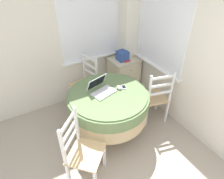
{
  "coord_description": "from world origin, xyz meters",
  "views": [
    {
      "loc": [
        -0.31,
        -0.4,
        2.43
      ],
      "look_at": [
        0.93,
        1.72,
        0.68
      ],
      "focal_mm": 32.0,
      "sensor_mm": 36.0,
      "label": 1
    }
  ],
  "objects": [
    {
      "name": "dining_chair_near_back_window",
      "position": [
        0.77,
        2.39,
        0.46
      ],
      "size": [
        0.47,
        0.49,
        0.98
      ],
      "color": "tan",
      "rests_on": "ground_plane"
    },
    {
      "name": "laptop",
      "position": [
        0.71,
        1.66,
        0.81
      ],
      "size": [
        0.39,
        0.37,
        0.21
      ],
      "color": "silver",
      "rests_on": "round_dining_table"
    },
    {
      "name": "cell_phone",
      "position": [
        1.05,
        1.58,
        0.77
      ],
      "size": [
        0.1,
        0.12,
        0.01
      ],
      "color": "#B2B7BC",
      "rests_on": "round_dining_table"
    },
    {
      "name": "storage_box",
      "position": [
        1.54,
        2.39,
        0.81
      ],
      "size": [
        0.19,
        0.19,
        0.18
      ],
      "color": "#2D4C93",
      "rests_on": "corner_cabinet"
    },
    {
      "name": "computer_mouse",
      "position": [
        0.97,
        1.59,
        0.79
      ],
      "size": [
        0.06,
        0.09,
        0.05
      ],
      "color": "silver",
      "rests_on": "round_dining_table"
    },
    {
      "name": "dining_chair_near_right_window",
      "position": [
        1.57,
        1.45,
        0.46
      ],
      "size": [
        0.5,
        0.48,
        0.98
      ],
      "color": "tan",
      "rests_on": "ground_plane"
    },
    {
      "name": "corner_cabinet",
      "position": [
        1.6,
        2.42,
        0.36
      ],
      "size": [
        0.54,
        0.49,
        0.72
      ],
      "color": "beige",
      "rests_on": "ground_plane"
    },
    {
      "name": "round_dining_table",
      "position": [
        0.78,
        1.57,
        0.58
      ],
      "size": [
        1.17,
        1.17,
        0.76
      ],
      "color": "#4C3D2D",
      "rests_on": "ground_plane"
    },
    {
      "name": "corner_room_shell",
      "position": [
        1.06,
        1.68,
        1.28
      ],
      "size": [
        4.16,
        4.55,
        2.55
      ],
      "color": "silver",
      "rests_on": "ground_plane"
    },
    {
      "name": "book_on_cabinet",
      "position": [
        1.58,
        2.38,
        0.74
      ],
      "size": [
        0.13,
        0.22,
        0.02
      ],
      "color": "#BC3338",
      "rests_on": "corner_cabinet"
    },
    {
      "name": "dining_chair_camera_near",
      "position": [
        0.13,
        1.07,
        0.46
      ],
      "size": [
        0.57,
        0.57,
        0.98
      ],
      "color": "tan",
      "rests_on": "ground_plane"
    }
  ]
}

